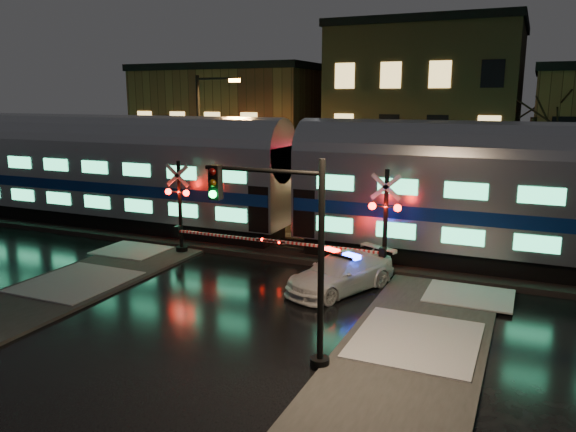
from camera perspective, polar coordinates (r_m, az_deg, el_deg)
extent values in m
plane|color=black|center=(21.86, -2.61, -6.91)|extent=(120.00, 120.00, 0.00)
cube|color=black|center=(26.19, 2.25, -3.41)|extent=(90.00, 4.20, 0.24)
cube|color=#2D2D2D|center=(21.28, -26.39, -8.57)|extent=(4.00, 20.00, 0.12)
cube|color=#2D2D2D|center=(14.60, 10.51, -16.98)|extent=(4.00, 20.00, 0.12)
cube|color=brown|center=(46.27, -5.05, 8.78)|extent=(14.00, 10.00, 9.00)
cube|color=brown|center=(41.66, 13.97, 9.84)|extent=(12.00, 11.00, 11.50)
cube|color=black|center=(33.53, -20.26, 0.19)|extent=(24.00, 2.40, 0.80)
cube|color=#B7BAC1|center=(33.16, -20.55, 4.08)|extent=(25.00, 3.05, 3.80)
cube|color=navy|center=(33.21, -20.50, 3.40)|extent=(24.75, 3.09, 0.55)
cube|color=#3CE797|center=(32.25, -22.31, 1.67)|extent=(21.00, 0.05, 0.62)
cube|color=#3CE797|center=(32.00, -22.56, 4.84)|extent=(21.00, 0.05, 0.62)
cylinder|color=#B7BAC1|center=(32.99, -20.76, 7.00)|extent=(25.00, 3.05, 3.05)
imported|color=silver|center=(21.00, 5.39, -5.80)|extent=(3.66, 5.07, 1.36)
cube|color=black|center=(20.79, 5.43, -3.90)|extent=(1.45, 0.91, 0.09)
cube|color=#FF0C05|center=(21.11, 4.40, -3.52)|extent=(0.70, 0.55, 0.16)
cube|color=#1426FF|center=(20.45, 6.49, -4.08)|extent=(0.70, 0.55, 0.16)
cylinder|color=black|center=(22.60, 9.67, -5.99)|extent=(0.55, 0.55, 0.33)
cylinder|color=black|center=(22.06, 9.85, -0.97)|extent=(0.18, 0.18, 4.39)
sphere|color=#FF0C05|center=(21.85, 8.55, 1.01)|extent=(0.29, 0.29, 0.29)
sphere|color=#FF0C05|center=(21.62, 11.08, 0.80)|extent=(0.29, 0.29, 0.29)
cube|color=white|center=(22.87, 2.91, -3.03)|extent=(5.49, 0.10, 0.10)
cube|color=black|center=(22.08, 9.60, -3.74)|extent=(0.25, 0.30, 0.45)
cylinder|color=black|center=(26.40, -10.73, -3.40)|extent=(0.53, 0.53, 0.32)
cylinder|color=black|center=(25.95, -10.90, 0.81)|extent=(0.17, 0.17, 4.28)
sphere|color=#FF0C05|center=(25.95, -12.07, 2.44)|extent=(0.28, 0.28, 0.28)
sphere|color=#FF0C05|center=(25.40, -10.30, 2.31)|extent=(0.28, 0.28, 0.28)
cube|color=white|center=(24.57, -5.99, -2.10)|extent=(5.35, 0.10, 0.10)
cube|color=black|center=(25.96, -11.13, -1.49)|extent=(0.25, 0.30, 0.45)
cylinder|color=black|center=(15.48, 3.25, -14.67)|extent=(0.52, 0.52, 0.28)
cylinder|color=black|center=(14.49, 3.37, -5.24)|extent=(0.17, 0.17, 5.59)
cylinder|color=black|center=(14.62, -2.70, 4.66)|extent=(3.35, 0.11, 0.11)
cube|color=black|center=(15.17, -7.37, 3.41)|extent=(0.30, 0.26, 0.93)
sphere|color=#0CFF3F|center=(15.08, -7.65, 2.21)|extent=(0.20, 0.20, 0.20)
cylinder|color=black|center=(32.82, -8.98, 6.72)|extent=(0.21, 0.21, 8.27)
cylinder|color=black|center=(32.04, -7.29, 13.68)|extent=(2.48, 0.12, 0.12)
cube|color=orange|center=(31.47, -5.46, 13.56)|extent=(0.57, 0.29, 0.19)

